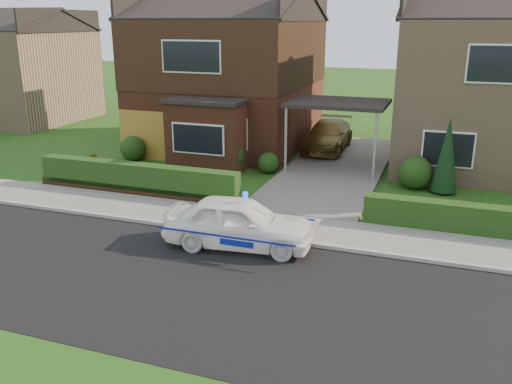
% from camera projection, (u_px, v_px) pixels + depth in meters
% --- Properties ---
extents(ground, '(120.00, 120.00, 0.00)m').
position_uv_depth(ground, '(234.00, 292.00, 12.11)').
color(ground, '#1D4512').
rests_on(ground, ground).
extents(road, '(60.00, 6.00, 0.02)m').
position_uv_depth(road, '(234.00, 292.00, 12.11)').
color(road, black).
rests_on(road, ground).
extents(kerb, '(60.00, 0.16, 0.12)m').
position_uv_depth(kerb, '(275.00, 240.00, 14.82)').
color(kerb, '#9E9993').
rests_on(kerb, ground).
extents(sidewalk, '(60.00, 2.00, 0.10)m').
position_uv_depth(sidewalk, '(286.00, 227.00, 15.77)').
color(sidewalk, slate).
rests_on(sidewalk, ground).
extents(driveway, '(3.80, 12.00, 0.12)m').
position_uv_depth(driveway, '(335.00, 168.00, 21.95)').
color(driveway, '#666059').
rests_on(driveway, ground).
extents(house_left, '(7.50, 9.53, 7.25)m').
position_uv_depth(house_left, '(229.00, 64.00, 25.28)').
color(house_left, brown).
rests_on(house_left, ground).
extents(house_right, '(7.50, 8.06, 7.25)m').
position_uv_depth(house_right, '(498.00, 76.00, 21.68)').
color(house_right, tan).
rests_on(house_right, ground).
extents(carport_link, '(3.80, 3.00, 2.77)m').
position_uv_depth(carport_link, '(338.00, 104.00, 21.12)').
color(carport_link, black).
rests_on(carport_link, ground).
extents(garage_door, '(2.20, 0.10, 2.10)m').
position_uv_depth(garage_door, '(143.00, 135.00, 23.37)').
color(garage_door, olive).
rests_on(garage_door, ground).
extents(dwarf_wall, '(7.70, 0.25, 0.36)m').
position_uv_depth(dwarf_wall, '(135.00, 191.00, 18.67)').
color(dwarf_wall, brown).
rests_on(dwarf_wall, ground).
extents(hedge_left, '(7.50, 0.55, 0.90)m').
position_uv_depth(hedge_left, '(138.00, 194.00, 18.86)').
color(hedge_left, black).
rests_on(hedge_left, ground).
extents(hedge_right, '(7.50, 0.55, 0.80)m').
position_uv_depth(hedge_right, '(499.00, 239.00, 15.04)').
color(hedge_right, black).
rests_on(hedge_right, ground).
extents(shrub_left_far, '(1.08, 1.08, 1.08)m').
position_uv_depth(shrub_left_far, '(133.00, 148.00, 23.20)').
color(shrub_left_far, black).
rests_on(shrub_left_far, ground).
extents(shrub_left_mid, '(1.32, 1.32, 1.32)m').
position_uv_depth(shrub_left_mid, '(228.00, 155.00, 21.53)').
color(shrub_left_mid, black).
rests_on(shrub_left_mid, ground).
extents(shrub_left_near, '(0.84, 0.84, 0.84)m').
position_uv_depth(shrub_left_near, '(268.00, 163.00, 21.36)').
color(shrub_left_near, black).
rests_on(shrub_left_near, ground).
extents(shrub_right_near, '(1.20, 1.20, 1.20)m').
position_uv_depth(shrub_right_near, '(415.00, 172.00, 19.32)').
color(shrub_right_near, black).
rests_on(shrub_right_near, ground).
extents(conifer_a, '(0.90, 0.90, 2.60)m').
position_uv_depth(conifer_a, '(447.00, 157.00, 18.61)').
color(conifer_a, black).
rests_on(conifer_a, ground).
extents(neighbour_left, '(6.50, 7.00, 5.20)m').
position_uv_depth(neighbour_left, '(22.00, 76.00, 32.10)').
color(neighbour_left, tan).
rests_on(neighbour_left, ground).
extents(police_car, '(3.65, 4.12, 1.52)m').
position_uv_depth(police_car, '(239.00, 223.00, 14.31)').
color(police_car, white).
rests_on(police_car, ground).
extents(driveway_car, '(1.90, 4.46, 1.28)m').
position_uv_depth(driveway_car, '(328.00, 135.00, 24.72)').
color(driveway_car, brown).
rests_on(driveway_car, driveway).
extents(potted_plant_a, '(0.48, 0.41, 0.77)m').
position_uv_depth(potted_plant_a, '(199.00, 183.00, 18.78)').
color(potted_plant_a, gray).
rests_on(potted_plant_a, ground).
extents(potted_plant_b, '(0.53, 0.50, 0.77)m').
position_uv_depth(potted_plant_b, '(92.00, 163.00, 21.46)').
color(potted_plant_b, gray).
rests_on(potted_plant_b, ground).
extents(potted_plant_c, '(0.44, 0.44, 0.70)m').
position_uv_depth(potted_plant_c, '(179.00, 180.00, 19.26)').
color(potted_plant_c, gray).
rests_on(potted_plant_c, ground).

